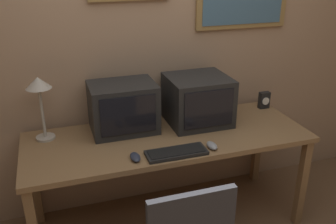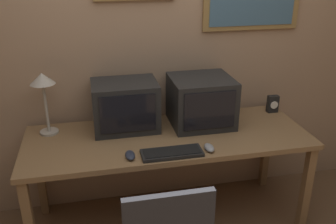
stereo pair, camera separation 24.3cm
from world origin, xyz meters
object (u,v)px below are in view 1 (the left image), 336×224
(mouse_far_corner, at_px, (135,157))
(keyboard_main, at_px, (176,152))
(monitor_left, at_px, (123,107))
(monitor_right, at_px, (198,100))
(desk_clock, at_px, (264,100))
(desk_lamp, at_px, (39,91))
(mouse_near_keyboard, at_px, (212,146))

(mouse_far_corner, bearing_deg, keyboard_main, -3.90)
(monitor_left, height_order, keyboard_main, monitor_left)
(monitor_right, bearing_deg, desk_clock, 7.58)
(keyboard_main, relative_size, mouse_far_corner, 3.32)
(monitor_right, distance_m, mouse_far_corner, 0.72)
(mouse_far_corner, height_order, desk_lamp, desk_lamp)
(monitor_left, bearing_deg, mouse_near_keyboard, -43.20)
(monitor_right, bearing_deg, desk_lamp, 176.62)
(monitor_left, relative_size, keyboard_main, 1.18)
(desk_lamp, bearing_deg, mouse_near_keyboard, -25.20)
(desk_lamp, bearing_deg, desk_clock, 0.61)
(monitor_left, relative_size, mouse_far_corner, 3.90)
(mouse_near_keyboard, bearing_deg, desk_clock, 35.95)
(keyboard_main, distance_m, desk_clock, 1.06)
(monitor_right, relative_size, mouse_near_keyboard, 4.02)
(monitor_left, distance_m, desk_lamp, 0.57)
(mouse_near_keyboard, relative_size, mouse_far_corner, 0.93)
(keyboard_main, xyz_separation_m, mouse_far_corner, (-0.26, 0.02, 0.00))
(mouse_near_keyboard, xyz_separation_m, desk_lamp, (-1.02, 0.48, 0.33))
(desk_clock, xyz_separation_m, desk_lamp, (-1.71, -0.02, 0.28))
(desk_clock, height_order, desk_lamp, desk_lamp)
(mouse_far_corner, distance_m, desk_clock, 1.29)
(monitor_left, xyz_separation_m, mouse_far_corner, (-0.02, -0.44, -0.16))
(monitor_right, height_order, desk_lamp, desk_lamp)
(monitor_right, height_order, mouse_far_corner, monitor_right)
(mouse_near_keyboard, relative_size, desk_lamp, 0.25)
(monitor_left, xyz_separation_m, mouse_near_keyboard, (0.48, -0.45, -0.15))
(monitor_right, height_order, mouse_near_keyboard, monitor_right)
(monitor_right, height_order, desk_clock, monitor_right)
(monitor_left, xyz_separation_m, monitor_right, (0.55, -0.04, 0.00))
(keyboard_main, bearing_deg, mouse_far_corner, 176.10)
(monitor_right, bearing_deg, mouse_far_corner, -144.92)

